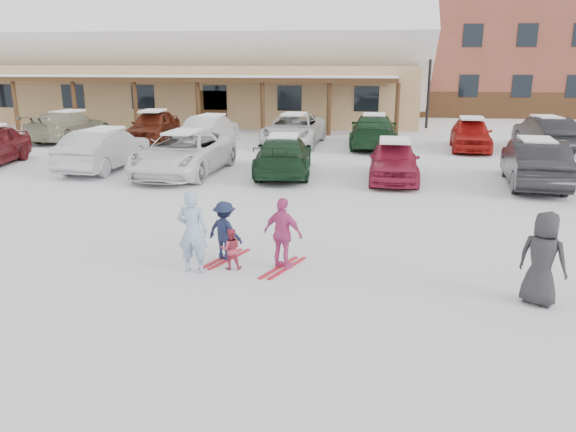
# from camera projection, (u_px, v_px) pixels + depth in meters

# --- Properties ---
(ground) EXTENTS (160.00, 160.00, 0.00)m
(ground) POSITION_uv_depth(u_px,v_px,m) (266.00, 281.00, 10.54)
(ground) COLOR white
(ground) RESTS_ON ground
(day_lodge) EXTENTS (29.12, 12.50, 10.38)m
(day_lodge) POSITION_uv_depth(u_px,v_px,m) (200.00, 60.00, 37.25)
(day_lodge) COLOR tan
(day_lodge) RESTS_ON ground
(lamp_post) EXTENTS (0.50, 0.25, 6.26)m
(lamp_post) POSITION_uv_depth(u_px,v_px,m) (430.00, 67.00, 32.58)
(lamp_post) COLOR black
(lamp_post) RESTS_ON ground
(conifer_2) EXTENTS (5.28, 5.28, 12.24)m
(conifer_2) POSITION_uv_depth(u_px,v_px,m) (22.00, 27.00, 52.42)
(conifer_2) COLOR black
(conifer_2) RESTS_ON ground
(conifer_3) EXTENTS (3.96, 3.96, 9.18)m
(conifer_3) POSITION_uv_depth(u_px,v_px,m) (411.00, 46.00, 50.44)
(conifer_3) COLOR black
(conifer_3) RESTS_ON ground
(adult_skier) EXTENTS (0.61, 0.42, 1.64)m
(adult_skier) POSITION_uv_depth(u_px,v_px,m) (193.00, 232.00, 10.77)
(adult_skier) COLOR #8BA8C3
(adult_skier) RESTS_ON ground
(toddler_red) EXTENTS (0.46, 0.40, 0.83)m
(toddler_red) POSITION_uv_depth(u_px,v_px,m) (231.00, 249.00, 11.04)
(toddler_red) COLOR #A93144
(toddler_red) RESTS_ON ground
(child_navy) EXTENTS (0.92, 0.74, 1.24)m
(child_navy) POSITION_uv_depth(u_px,v_px,m) (225.00, 231.00, 11.50)
(child_navy) COLOR #171D39
(child_navy) RESTS_ON ground
(skis_child_navy) EXTENTS (0.74, 1.36, 0.03)m
(skis_child_navy) POSITION_uv_depth(u_px,v_px,m) (226.00, 259.00, 11.66)
(skis_child_navy) COLOR #AB1826
(skis_child_navy) RESTS_ON ground
(child_magenta) EXTENTS (0.92, 0.66, 1.44)m
(child_magenta) POSITION_uv_depth(u_px,v_px,m) (283.00, 234.00, 10.97)
(child_magenta) COLOR #C73F83
(child_magenta) RESTS_ON ground
(skis_child_magenta) EXTENTS (0.74, 1.36, 0.03)m
(skis_child_magenta) POSITION_uv_depth(u_px,v_px,m) (283.00, 268.00, 11.16)
(skis_child_magenta) COLOR #AB1826
(skis_child_magenta) RESTS_ON ground
(bystander_dark) EXTENTS (0.95, 0.88, 1.62)m
(bystander_dark) POSITION_uv_depth(u_px,v_px,m) (543.00, 259.00, 9.36)
(bystander_dark) COLOR #272729
(bystander_dark) RESTS_ON ground
(parked_car_1) EXTENTS (1.91, 4.70, 1.52)m
(parked_car_1) POSITION_uv_depth(u_px,v_px,m) (104.00, 149.00, 20.88)
(parked_car_1) COLOR #A9A7AC
(parked_car_1) RESTS_ON ground
(parked_car_2) EXTENTS (2.94, 5.66, 1.53)m
(parked_car_2) POSITION_uv_depth(u_px,v_px,m) (184.00, 153.00, 20.07)
(parked_car_2) COLOR white
(parked_car_2) RESTS_ON ground
(parked_car_3) EXTENTS (2.29, 4.92, 1.39)m
(parked_car_3) POSITION_uv_depth(u_px,v_px,m) (284.00, 155.00, 19.99)
(parked_car_3) COLOR #14311B
(parked_car_3) RESTS_ON ground
(parked_car_4) EXTENTS (1.79, 4.13, 1.39)m
(parked_car_4) POSITION_uv_depth(u_px,v_px,m) (394.00, 160.00, 19.02)
(parked_car_4) COLOR maroon
(parked_car_4) RESTS_ON ground
(parked_car_5) EXTENTS (2.17, 4.78, 1.52)m
(parked_car_5) POSITION_uv_depth(u_px,v_px,m) (534.00, 163.00, 18.21)
(parked_car_5) COLOR black
(parked_car_5) RESTS_ON ground
(parked_car_7) EXTENTS (2.89, 5.36, 1.48)m
(parked_car_7) POSITION_uv_depth(u_px,v_px,m) (69.00, 126.00, 28.28)
(parked_car_7) COLOR gray
(parked_car_7) RESTS_ON ground
(parked_car_8) EXTENTS (2.07, 4.63, 1.54)m
(parked_car_8) POSITION_uv_depth(u_px,v_px,m) (153.00, 126.00, 27.84)
(parked_car_8) COLOR #581E10
(parked_car_8) RESTS_ON ground
(parked_car_9) EXTENTS (1.94, 4.39, 1.40)m
(parked_car_9) POSITION_uv_depth(u_px,v_px,m) (211.00, 130.00, 27.03)
(parked_car_9) COLOR #B8B7BC
(parked_car_9) RESTS_ON ground
(parked_car_10) EXTENTS (2.88, 5.55, 1.49)m
(parked_car_10) POSITION_uv_depth(u_px,v_px,m) (294.00, 130.00, 26.77)
(parked_car_10) COLOR silver
(parked_car_10) RESTS_ON ground
(parked_car_11) EXTENTS (2.28, 5.29, 1.52)m
(parked_car_11) POSITION_uv_depth(u_px,v_px,m) (374.00, 131.00, 26.17)
(parked_car_11) COLOR #173A1E
(parked_car_11) RESTS_ON ground
(parked_car_12) EXTENTS (2.17, 4.42, 1.45)m
(parked_car_12) POSITION_uv_depth(u_px,v_px,m) (471.00, 134.00, 25.39)
(parked_car_12) COLOR #AF1814
(parked_car_12) RESTS_ON ground
(parked_car_13) EXTENTS (1.80, 4.64, 1.51)m
(parked_car_13) POSITION_uv_depth(u_px,v_px,m) (545.00, 133.00, 25.36)
(parked_car_13) COLOR black
(parked_car_13) RESTS_ON ground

